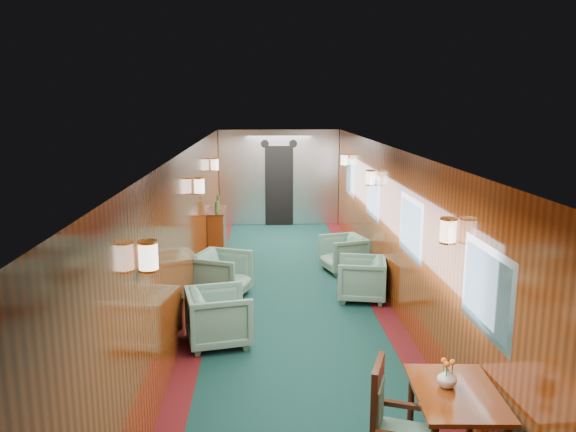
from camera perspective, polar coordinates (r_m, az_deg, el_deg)
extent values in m
plane|color=#0E322C|center=(8.62, 0.43, -9.25)|extent=(12.00, 12.00, 0.00)
cube|color=silver|center=(8.09, 0.46, 6.50)|extent=(3.00, 12.00, 0.10)
cube|color=silver|center=(8.09, 0.46, 6.57)|extent=(1.20, 12.00, 0.06)
cube|color=#6C2D0E|center=(14.18, -0.93, 3.97)|extent=(3.00, 0.10, 2.40)
cube|color=#6C2D0E|center=(8.33, -9.92, -1.55)|extent=(0.10, 12.00, 2.40)
cube|color=#6C2D0E|center=(8.49, 10.61, -1.32)|extent=(0.10, 12.00, 2.40)
cube|color=#420D0F|center=(8.65, -8.65, -9.29)|extent=(0.30, 12.00, 0.01)
cube|color=#420D0F|center=(8.80, 9.36, -8.96)|extent=(0.30, 12.00, 0.01)
cube|color=silver|center=(14.10, -0.92, 3.93)|extent=(2.98, 0.12, 2.38)
cube|color=black|center=(14.05, -0.91, 3.08)|extent=(0.70, 0.06, 2.00)
cylinder|color=black|center=(13.94, -2.37, 7.35)|extent=(0.20, 0.04, 0.20)
cylinder|color=black|center=(13.96, 0.52, 7.36)|extent=(0.20, 0.04, 0.20)
cube|color=#AFB1B6|center=(5.20, 19.51, -7.14)|extent=(0.02, 1.10, 0.80)
cube|color=#425D64|center=(5.20, 19.43, -7.15)|extent=(0.01, 0.96, 0.66)
cube|color=#AFB1B6|center=(7.49, 12.35, -1.14)|extent=(0.02, 1.10, 0.80)
cube|color=#425D64|center=(7.49, 12.29, -1.15)|extent=(0.01, 0.96, 0.66)
cube|color=#AFB1B6|center=(9.88, 8.61, 2.02)|extent=(0.02, 1.10, 0.80)
cube|color=#425D64|center=(9.88, 8.57, 2.02)|extent=(0.01, 0.96, 0.66)
cube|color=#AFB1B6|center=(12.31, 6.34, 3.93)|extent=(0.02, 1.10, 0.80)
cube|color=#425D64|center=(12.31, 6.30, 3.93)|extent=(0.01, 0.96, 0.66)
cylinder|color=beige|center=(4.81, -14.02, -3.96)|extent=(0.16, 0.16, 0.24)
cylinder|color=gold|center=(4.84, -13.95, -5.32)|extent=(0.17, 0.17, 0.02)
cylinder|color=beige|center=(5.80, 15.96, -1.44)|extent=(0.16, 0.16, 0.24)
cylinder|color=gold|center=(5.83, 15.90, -2.59)|extent=(0.17, 0.17, 0.02)
cylinder|color=beige|center=(8.69, -9.01, 3.06)|extent=(0.16, 0.16, 0.24)
cylinder|color=gold|center=(8.71, -8.98, 2.28)|extent=(0.17, 0.17, 0.02)
cylinder|color=beige|center=(9.61, 8.38, 3.88)|extent=(0.16, 0.16, 0.24)
cylinder|color=gold|center=(9.63, 8.36, 3.17)|extent=(0.17, 0.17, 0.02)
cylinder|color=beige|center=(11.66, -7.46, 5.22)|extent=(0.16, 0.16, 0.24)
cylinder|color=gold|center=(11.67, -7.44, 4.63)|extent=(0.17, 0.17, 0.02)
cylinder|color=beige|center=(12.55, 5.75, 5.70)|extent=(0.16, 0.16, 0.24)
cylinder|color=gold|center=(12.56, 5.74, 5.15)|extent=(0.17, 0.17, 0.02)
cube|color=#6C2D0E|center=(5.02, 16.73, -16.87)|extent=(0.74, 1.01, 0.04)
cylinder|color=#35180C|center=(5.48, 12.36, -18.38)|extent=(0.06, 0.06, 0.69)
cylinder|color=#35180C|center=(5.62, 18.09, -17.95)|extent=(0.06, 0.06, 0.69)
cube|color=#35180C|center=(4.68, 9.06, -17.77)|extent=(0.19, 0.41, 0.60)
cube|color=#224F43|center=(4.70, 9.36, -18.43)|extent=(0.13, 0.31, 0.36)
cube|color=#35180C|center=(4.94, 12.16, -18.34)|extent=(0.41, 0.19, 0.04)
cube|color=#6C2D0E|center=(11.39, -7.17, -1.73)|extent=(0.31, 1.04, 0.93)
cube|color=#35180C|center=(11.29, -7.18, 0.57)|extent=(0.33, 1.06, 0.02)
cylinder|color=#29522C|center=(11.02, -7.25, 0.93)|extent=(0.07, 0.07, 0.22)
cylinder|color=#29522C|center=(11.37, -7.11, 1.42)|extent=(0.06, 0.06, 0.28)
cylinder|color=gold|center=(11.58, -7.03, 1.35)|extent=(0.08, 0.08, 0.18)
imported|color=beige|center=(5.01, 15.84, -15.51)|extent=(0.21, 0.21, 0.17)
imported|color=#224F43|center=(7.33, -7.05, -10.15)|extent=(0.94, 0.92, 0.72)
imported|color=#224F43|center=(9.01, -6.72, -5.95)|extent=(1.03, 1.02, 0.73)
imported|color=#224F43|center=(8.91, 7.46, -6.35)|extent=(0.86, 0.85, 0.68)
imported|color=#224F43|center=(10.34, 5.64, -3.82)|extent=(0.90, 0.88, 0.66)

